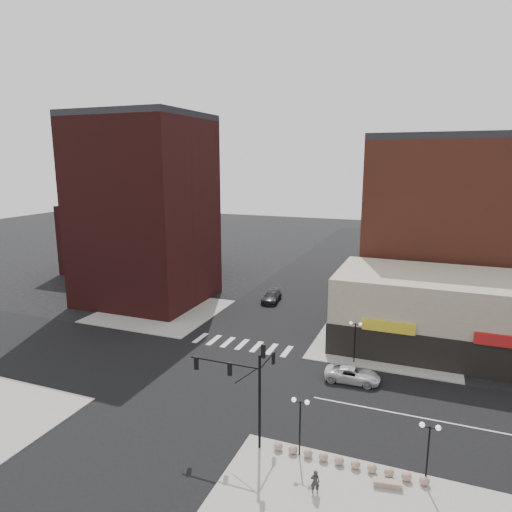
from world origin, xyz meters
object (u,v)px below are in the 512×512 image
(street_lamp_se_b, at_px, (429,439))
(pedestrian, at_px, (315,482))
(dark_sedan_north, at_px, (272,296))
(white_suv, at_px, (352,374))
(street_lamp_se_a, at_px, (300,412))
(street_lamp_ne, at_px, (355,332))
(traffic_signal, at_px, (248,378))
(stone_bench, at_px, (387,484))

(street_lamp_se_b, height_order, pedestrian, street_lamp_se_b)
(dark_sedan_north, bearing_deg, white_suv, -60.05)
(street_lamp_se_a, bearing_deg, white_suv, 82.86)
(street_lamp_se_a, height_order, street_lamp_ne, same)
(traffic_signal, relative_size, stone_bench, 4.37)
(stone_bench, bearing_deg, white_suv, 99.44)
(stone_bench, bearing_deg, dark_sedan_north, 111.15)
(street_lamp_se_a, height_order, pedestrian, street_lamp_se_a)
(street_lamp_se_b, xyz_separation_m, stone_bench, (-2.15, -1.00, -2.96))
(street_lamp_se_b, relative_size, pedestrian, 2.73)
(street_lamp_se_a, relative_size, dark_sedan_north, 0.79)
(traffic_signal, distance_m, stone_bench, 10.73)
(traffic_signal, height_order, dark_sedan_north, traffic_signal)
(street_lamp_se_b, distance_m, dark_sedan_north, 38.43)
(street_lamp_se_b, bearing_deg, pedestrian, -152.94)
(street_lamp_se_a, bearing_deg, street_lamp_se_b, 0.00)
(traffic_signal, height_order, street_lamp_se_a, traffic_signal)
(street_lamp_se_a, distance_m, dark_sedan_north, 34.65)
(street_lamp_ne, bearing_deg, pedestrian, -87.43)
(street_lamp_se_a, distance_m, pedestrian, 4.37)
(traffic_signal, relative_size, street_lamp_se_a, 1.87)
(dark_sedan_north, bearing_deg, street_lamp_se_a, -74.10)
(street_lamp_se_a, relative_size, pedestrian, 2.73)
(pedestrian, bearing_deg, street_lamp_se_a, -77.19)
(pedestrian, bearing_deg, dark_sedan_north, -84.58)
(street_lamp_se_b, distance_m, white_suv, 13.94)
(street_lamp_se_a, height_order, white_suv, street_lamp_se_a)
(dark_sedan_north, bearing_deg, traffic_signal, -80.01)
(street_lamp_se_b, xyz_separation_m, street_lamp_ne, (-7.00, 16.00, 0.00))
(street_lamp_se_a, distance_m, stone_bench, 6.63)
(street_lamp_se_a, distance_m, white_suv, 12.42)
(white_suv, height_order, dark_sedan_north, dark_sedan_north)
(traffic_signal, height_order, street_lamp_ne, traffic_signal)
(street_lamp_ne, relative_size, white_suv, 0.84)
(street_lamp_se_b, height_order, white_suv, street_lamp_se_b)
(street_lamp_se_a, xyz_separation_m, dark_sedan_north, (-13.23, 31.93, -2.52))
(street_lamp_se_a, xyz_separation_m, street_lamp_se_b, (8.00, 0.00, 0.00))
(white_suv, bearing_deg, traffic_signal, 153.42)
(street_lamp_ne, bearing_deg, stone_bench, -74.09)
(white_suv, height_order, pedestrian, pedestrian)
(street_lamp_se_b, height_order, dark_sedan_north, street_lamp_se_b)
(dark_sedan_north, bearing_deg, stone_bench, -66.53)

